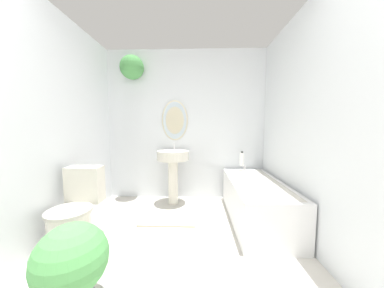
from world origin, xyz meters
name	(u,v)px	position (x,y,z in m)	size (l,w,h in m)	color
wall_back	(180,119)	(-0.10, 2.72, 1.30)	(2.64, 0.36, 2.40)	silver
wall_left	(40,124)	(-1.29, 1.35, 1.20)	(0.06, 2.83, 2.40)	silver
wall_right	(319,124)	(1.29, 1.35, 1.20)	(0.06, 2.83, 2.40)	silver
toilet	(75,215)	(-1.00, 1.35, 0.31)	(0.40, 0.56, 0.76)	beige
pedestal_sink	(173,164)	(-0.18, 2.43, 0.62)	(0.48, 0.48, 0.92)	beige
bathtub	(256,200)	(0.93, 1.94, 0.26)	(0.63, 1.43, 0.58)	silver
shampoo_bottle	(242,159)	(0.88, 2.53, 0.68)	(0.07, 0.07, 0.22)	white
potted_plant	(72,263)	(-0.59, 0.68, 0.32)	(0.44, 0.44, 0.57)	#47474C
bath_mat	(168,220)	(-0.18, 1.88, 0.01)	(0.70, 0.34, 0.02)	#B7A88E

